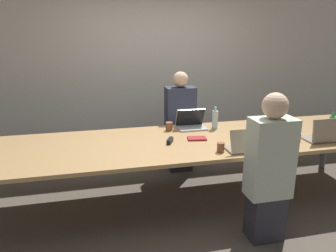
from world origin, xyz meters
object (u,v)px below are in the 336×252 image
laptop_far_center (191,123)px  bottle_far_center (215,119)px  cup_far_center (169,126)px  bottle_near_midright (266,135)px  laptop_near_right (322,135)px  person_near_midright (269,171)px  bottle_near_right (331,125)px  person_far_center (180,124)px  cup_near_right (297,138)px  laptop_near_midright (244,145)px  stapler (170,141)px  cup_near_midright (221,147)px

laptop_far_center → bottle_far_center: bearing=-17.3°
laptop_far_center → cup_far_center: laptop_far_center is taller
bottle_near_midright → laptop_near_right: size_ratio=0.80×
cup_far_center → person_near_midright: bearing=-63.5°
laptop_far_center → bottle_near_right: bearing=-21.9°
laptop_far_center → cup_far_center: 0.29m
person_far_center → cup_near_right: person_far_center is taller
laptop_near_midright → bottle_near_midright: bottle_near_midright is taller
stapler → bottle_far_center: bearing=57.3°
person_far_center → cup_near_right: 1.57m
bottle_near_midright → bottle_near_right: (0.97, 0.19, -0.00)m
bottle_far_center → bottle_near_right: (1.26, -0.53, -0.00)m
cup_near_midright → cup_near_right: 0.96m
laptop_near_midright → cup_far_center: size_ratio=3.19×
bottle_near_midright → cup_near_right: 0.43m
laptop_near_right → laptop_far_center: bearing=-33.1°
laptop_near_right → bottle_far_center: bearing=-36.9°
bottle_near_midright → stapler: bearing=161.1°
cup_far_center → bottle_far_center: 0.58m
person_far_center → bottle_near_right: person_far_center is taller
cup_near_midright → cup_near_right: bearing=6.7°
cup_near_right → bottle_far_center: bearing=136.7°
bottle_near_midright → cup_far_center: size_ratio=2.63×
bottle_near_right → cup_far_center: bearing=162.3°
laptop_far_center → cup_far_center: bearing=-173.1°
cup_near_midright → laptop_near_right: laptop_near_right is taller
laptop_far_center → bottle_far_center: bottle_far_center is taller
laptop_near_right → bottle_near_right: size_ratio=1.27×
person_near_midright → person_far_center: (-0.37, 1.75, -0.02)m
cup_far_center → stapler: cup_far_center is taller
laptop_near_midright → person_near_midright: bearing=99.1°
person_far_center → stapler: (-0.37, -0.92, 0.09)m
person_near_midright → bottle_far_center: bearing=-87.1°
cup_near_midright → bottle_near_right: (1.50, 0.25, 0.07)m
laptop_far_center → cup_near_right: 1.25m
person_far_center → laptop_near_right: person_far_center is taller
person_far_center → stapler: size_ratio=9.15×
laptop_near_midright → cup_near_right: bearing=-167.6°
laptop_far_center → bottle_near_right: (1.54, -0.62, 0.04)m
cup_near_midright → bottle_near_midright: (0.53, 0.06, 0.07)m
bottle_far_center → stapler: 0.79m
laptop_near_right → bottle_near_midright: bearing=-1.0°
laptop_far_center → stapler: (-0.39, -0.48, -0.05)m
laptop_near_midright → laptop_near_right: size_ratio=0.97×
bottle_far_center → bottle_near_right: bearing=-22.9°
person_near_midright → bottle_near_midright: person_near_midright is taller
laptop_near_midright → stapler: 0.80m
cup_far_center → cup_near_right: size_ratio=1.15×
person_near_midright → bottle_far_center: size_ratio=5.11×
person_near_midright → laptop_far_center: size_ratio=3.95×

